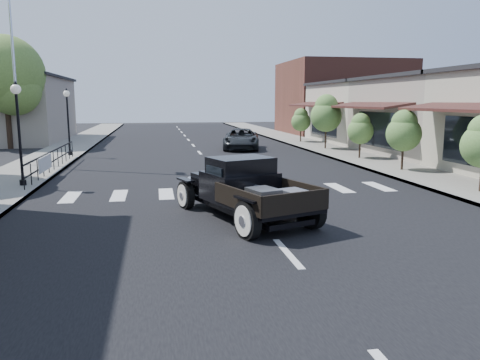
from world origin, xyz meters
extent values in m
plane|color=black|center=(0.00, 0.00, 0.00)|extent=(120.00, 120.00, 0.00)
cube|color=black|center=(0.00, 15.00, 0.01)|extent=(14.00, 80.00, 0.02)
cube|color=gray|center=(-8.50, 15.00, 0.07)|extent=(3.00, 80.00, 0.15)
cube|color=gray|center=(8.50, 15.00, 0.07)|extent=(3.00, 80.00, 0.15)
cube|color=#AA9D8E|center=(15.00, 13.00, 2.25)|extent=(10.00, 9.00, 4.50)
cube|color=beige|center=(15.00, 22.00, 2.25)|extent=(10.00, 9.00, 4.50)
cube|color=brown|center=(15.50, 32.00, 3.50)|extent=(11.00, 10.00, 7.00)
cylinder|color=silver|center=(-9.20, 12.00, 5.84)|extent=(0.12, 0.12, 11.37)
imported|color=black|center=(2.98, 18.68, 0.69)|extent=(3.25, 5.32, 1.38)
camera|label=1|loc=(-2.71, -12.24, 3.23)|focal=35.00mm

